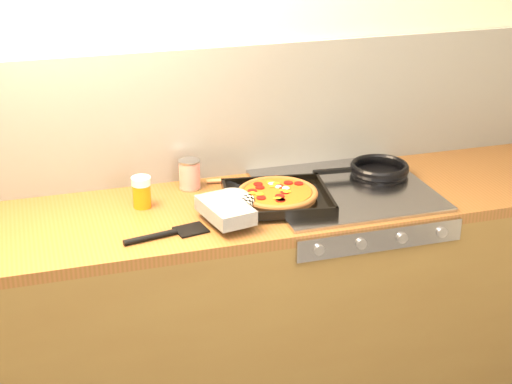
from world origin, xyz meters
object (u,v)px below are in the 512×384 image
object	(u,v)px
juice_glass	(142,192)
tomato_can	(190,174)
pizza_on_tray	(263,198)
frying_pan	(378,169)

from	to	relation	value
juice_glass	tomato_can	bearing A→B (deg)	30.00
pizza_on_tray	frying_pan	bearing A→B (deg)	15.90
pizza_on_tray	tomato_can	world-z (taller)	tomato_can
pizza_on_tray	frying_pan	size ratio (longest dim) A/B	1.32
frying_pan	tomato_can	bearing A→B (deg)	171.27
pizza_on_tray	juice_glass	xyz separation A→B (m)	(-0.40, 0.14, 0.02)
frying_pan	juice_glass	xyz separation A→B (m)	(-0.90, -0.00, 0.02)
pizza_on_tray	frying_pan	xyz separation A→B (m)	(0.51, 0.14, -0.01)
tomato_can	juice_glass	bearing A→B (deg)	-150.00
pizza_on_tray	frying_pan	world-z (taller)	pizza_on_tray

